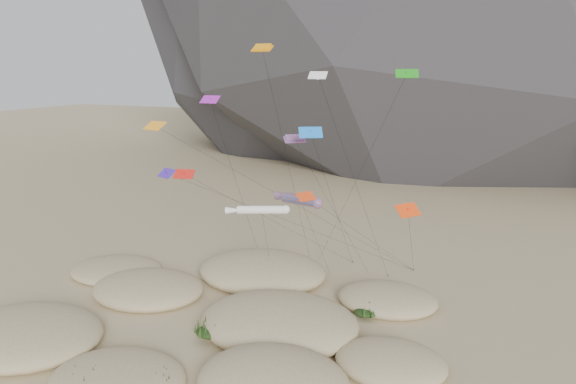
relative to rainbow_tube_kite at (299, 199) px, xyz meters
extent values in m
plane|color=#CCB789|center=(-4.04, -11.73, -11.62)|extent=(500.00, 500.00, 0.00)
ellipsoid|color=#2B2B30|center=(-41.04, 111.27, 32.38)|extent=(136.20, 127.83, 116.00)
ellipsoid|color=#CCB789|center=(-20.10, -18.24, -10.87)|extent=(15.17, 12.89, 3.31)
ellipsoid|color=#CCB789|center=(-7.36, -20.49, -11.13)|extent=(11.58, 9.84, 2.15)
ellipsoid|color=#CCB789|center=(4.70, -16.62, -10.71)|extent=(12.48, 10.60, 4.04)
ellipsoid|color=#CCB789|center=(-16.47, -4.47, -10.95)|extent=(12.96, 11.02, 2.95)
ellipsoid|color=#CCB789|center=(0.71, -6.66, -10.74)|extent=(15.82, 13.45, 3.89)
ellipsoid|color=#CCB789|center=(12.32, -9.25, -11.06)|extent=(9.61, 8.17, 2.47)
ellipsoid|color=#CCB789|center=(-6.96, 5.31, -10.79)|extent=(15.91, 13.52, 3.67)
ellipsoid|color=#CCB789|center=(8.90, 3.63, -11.04)|extent=(10.85, 9.22, 2.58)
ellipsoid|color=#CCB789|center=(-24.15, -0.64, -11.16)|extent=(11.84, 10.06, 2.04)
ellipsoid|color=black|center=(-18.35, -15.06, -10.82)|extent=(2.31, 1.97, 0.69)
ellipsoid|color=black|center=(-9.53, -22.00, -11.02)|extent=(2.65, 2.27, 0.79)
ellipsoid|color=black|center=(-3.64, -19.42, -11.12)|extent=(1.88, 1.61, 0.56)
ellipsoid|color=black|center=(5.63, -14.59, -10.62)|extent=(3.47, 2.96, 1.04)
ellipsoid|color=black|center=(-16.88, -6.51, -10.82)|extent=(2.51, 2.14, 0.75)
ellipsoid|color=black|center=(-13.91, -4.76, -10.92)|extent=(2.07, 1.77, 0.62)
ellipsoid|color=black|center=(-0.52, -8.96, -10.52)|extent=(2.93, 2.51, 0.88)
ellipsoid|color=black|center=(2.99, -6.36, -10.62)|extent=(2.32, 1.98, 0.69)
ellipsoid|color=black|center=(-4.31, -11.20, -10.72)|extent=(2.82, 2.42, 0.85)
ellipsoid|color=black|center=(14.21, -9.81, -11.02)|extent=(2.27, 1.94, 0.68)
ellipsoid|color=black|center=(-6.15, 4.41, -10.62)|extent=(3.10, 2.65, 0.93)
ellipsoid|color=black|center=(-2.95, 2.30, -10.72)|extent=(2.50, 2.14, 0.75)
ellipsoid|color=black|center=(11.10, 2.50, -10.92)|extent=(2.47, 2.11, 0.74)
ellipsoid|color=black|center=(7.66, -0.71, -11.02)|extent=(2.32, 1.98, 0.70)
ellipsoid|color=black|center=(-26.42, 0.00, -11.12)|extent=(2.39, 2.04, 0.72)
ellipsoid|color=black|center=(-23.80, -2.39, -11.22)|extent=(1.75, 1.50, 0.53)
cylinder|color=#3F2D1E|center=(-8.99, 8.79, -11.47)|extent=(0.08, 0.08, 0.30)
cylinder|color=#3F2D1E|center=(-5.45, 9.89, -11.47)|extent=(0.08, 0.08, 0.30)
cylinder|color=#3F2D1E|center=(-2.05, 10.18, -11.47)|extent=(0.08, 0.08, 0.30)
cylinder|color=#3F2D1E|center=(1.66, 14.67, -11.47)|extent=(0.08, 0.08, 0.30)
cylinder|color=#3F2D1E|center=(7.09, 11.64, -11.47)|extent=(0.08, 0.08, 0.30)
cylinder|color=#3F2D1E|center=(-10.42, 11.80, -11.47)|extent=(0.08, 0.08, 0.30)
cylinder|color=#3F2D1E|center=(9.58, 14.93, -11.47)|extent=(0.08, 0.08, 0.30)
cylinder|color=#3F2D1E|center=(-10.81, 13.48, -11.47)|extent=(0.08, 0.08, 0.30)
cylinder|color=#E55618|center=(0.23, -0.15, 0.03)|extent=(5.63, 4.17, 1.70)
sphere|color=#E55618|center=(2.72, -1.76, 0.27)|extent=(1.14, 1.14, 1.14)
cone|color=#E55618|center=(-2.50, 1.61, -0.26)|extent=(2.59, 2.16, 1.22)
cylinder|color=black|center=(0.25, 4.80, -5.79)|extent=(0.05, 9.93, 11.67)
cylinder|color=white|center=(-2.08, -4.61, -0.22)|extent=(5.05, 1.51, 1.13)
sphere|color=white|center=(0.37, -4.25, -0.02)|extent=(0.83, 0.83, 0.83)
cone|color=white|center=(-4.77, -5.01, -0.47)|extent=(2.11, 1.00, 0.85)
cylinder|color=black|center=(-4.79, 2.18, -5.92)|extent=(5.46, 13.59, 11.42)
cube|color=orange|center=(-5.35, 2.61, 15.38)|extent=(2.45, 1.26, 0.71)
cube|color=orange|center=(-5.35, 2.61, 15.56)|extent=(2.07, 1.01, 0.68)
cylinder|color=black|center=(-4.32, 7.47, 1.88)|extent=(2.10, 9.74, 27.00)
cube|color=#FF1A3A|center=(-0.68, 0.46, 6.18)|extent=(2.33, 2.16, 0.63)
cube|color=#FF1A3A|center=(-0.68, 0.46, 6.39)|extent=(1.95, 1.79, 0.62)
cylinder|color=black|center=(1.95, 6.16, -2.72)|extent=(5.29, 11.43, 17.81)
cube|color=purple|center=(-9.75, -1.00, 10.14)|extent=(2.03, 1.04, 0.79)
cube|color=purple|center=(-9.75, -1.00, 9.99)|extent=(0.24, 0.24, 0.69)
cylinder|color=black|center=(-10.08, 5.40, -0.71)|extent=(0.69, 12.83, 21.71)
cube|color=#F53E0C|center=(12.25, -4.57, 1.21)|extent=(2.22, 2.51, 0.99)
cube|color=#F53E0C|center=(12.25, -4.57, 1.06)|extent=(0.44, 0.42, 0.76)
cylinder|color=black|center=(10.92, 5.18, -5.18)|extent=(2.69, 19.52, 12.80)
cube|color=#1B79EC|center=(2.05, -2.08, 7.32)|extent=(2.52, 2.04, 0.99)
cube|color=#1B79EC|center=(2.05, -2.08, 7.17)|extent=(0.40, 0.43, 0.75)
cylinder|color=black|center=(1.86, 6.29, -2.12)|extent=(0.42, 16.76, 18.90)
cube|color=white|center=(1.80, 0.39, 12.69)|extent=(1.91, 1.09, 0.74)
cube|color=white|center=(1.80, 0.39, 12.54)|extent=(0.24, 0.26, 0.62)
cylinder|color=black|center=(4.44, 6.01, 0.56)|extent=(5.32, 11.28, 24.27)
cube|color=#411EB1|center=(-16.87, 0.55, 1.41)|extent=(2.62, 2.02, 0.93)
cube|color=#411EB1|center=(-16.87, 0.55, 1.26)|extent=(0.37, 0.38, 0.79)
cylinder|color=black|center=(-3.64, 7.74, -5.08)|extent=(26.47, 14.40, 12.99)
cube|color=#1C9517|center=(10.31, 1.74, 12.89)|extent=(2.36, 1.63, 0.82)
cube|color=#1C9517|center=(10.31, 1.74, 12.74)|extent=(0.31, 0.30, 0.73)
cylinder|color=black|center=(4.13, 5.96, 0.66)|extent=(12.39, 8.47, 24.46)
cube|color=#FF9D1A|center=(-16.94, -1.08, 7.07)|extent=(2.84, 1.96, 0.89)
cube|color=#FF9D1A|center=(-16.94, -1.08, 6.92)|extent=(0.35, 0.29, 0.89)
cylinder|color=black|center=(-3.68, 6.93, -2.25)|extent=(26.55, 16.03, 18.66)
cube|color=red|center=(-12.40, -2.44, 2.19)|extent=(2.38, 1.55, 0.84)
cube|color=red|center=(-12.40, -2.44, 2.04)|extent=(0.31, 0.30, 0.75)
cylinder|color=black|center=(-5.37, 6.11, -4.69)|extent=(14.08, 17.13, 13.77)
cube|color=red|center=(2.92, -5.41, 1.76)|extent=(1.78, 2.06, 0.70)
cube|color=red|center=(2.92, -5.41, 1.61)|extent=(0.29, 0.30, 0.63)
cylinder|color=black|center=(6.25, 4.76, -4.90)|extent=(6.69, 20.36, 13.35)
camera|label=1|loc=(21.52, -52.52, 13.66)|focal=35.00mm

